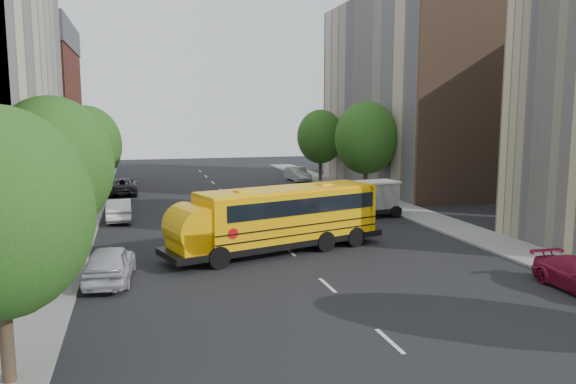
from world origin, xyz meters
name	(u,v)px	position (x,y,z in m)	size (l,w,h in m)	color
ground	(280,243)	(0.00, 0.00, 0.00)	(120.00, 120.00, 0.00)	black
sidewalk_left	(69,235)	(-11.50, 5.00, 0.06)	(3.00, 80.00, 0.12)	slate
sidewalk_right	(423,216)	(11.50, 5.00, 0.06)	(3.00, 80.00, 0.12)	slate
lane_markings	(246,212)	(0.00, 10.00, 0.01)	(0.15, 64.00, 0.01)	silver
building_left_redbrick	(19,120)	(-18.00, 28.00, 6.50)	(10.00, 15.00, 13.00)	maroon
building_right_far	(410,93)	(18.00, 20.00, 9.00)	(10.00, 22.00, 18.00)	#C2AB97
building_right_sidewall	(477,89)	(18.00, 9.00, 9.00)	(10.10, 0.30, 18.00)	brown
street_tree_1	(52,166)	(-11.00, -4.00, 4.95)	(5.12, 5.12, 7.90)	#38281C
street_tree_2	(87,145)	(-11.00, 14.00, 4.83)	(4.99, 4.99, 7.71)	#38281C
street_tree_4	(366,138)	(11.00, 14.00, 5.08)	(5.25, 5.25, 8.10)	#38281C
street_tree_5	(321,137)	(11.00, 26.00, 4.70)	(4.86, 4.86, 7.51)	#38281C
school_bus	(275,216)	(-0.78, -1.98, 1.90)	(12.29, 6.23, 3.40)	black
safari_truck	(359,199)	(7.12, 5.91, 1.31)	(6.02, 2.84, 2.48)	black
parked_car_0	(110,263)	(-8.80, -5.07, 0.80)	(1.89, 4.70, 1.60)	silver
parked_car_1	(119,210)	(-8.80, 9.07, 0.74)	(1.57, 4.50, 1.48)	white
parked_car_2	(123,186)	(-8.81, 21.71, 0.75)	(2.49, 5.39, 1.50)	black
parked_car_5	(297,174)	(8.80, 27.00, 0.75)	(1.59, 4.55, 1.50)	gray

